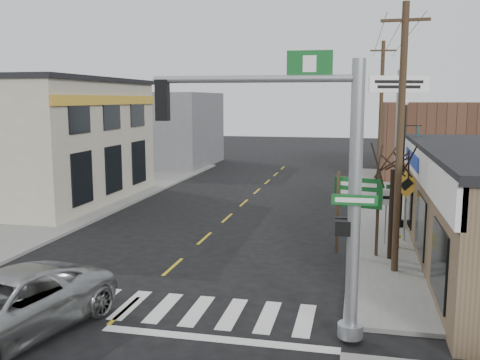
% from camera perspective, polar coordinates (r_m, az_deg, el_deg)
% --- Properties ---
extents(ground, '(140.00, 140.00, 0.00)m').
position_cam_1_polar(ground, '(15.73, -12.21, -13.43)').
color(ground, black).
rests_on(ground, ground).
extents(sidewalk_right, '(6.00, 38.00, 0.13)m').
position_cam_1_polar(sidewalk_right, '(26.98, 18.11, -4.20)').
color(sidewalk_right, slate).
rests_on(sidewalk_right, ground).
extents(sidewalk_left, '(6.00, 38.00, 0.13)m').
position_cam_1_polar(sidewalk_left, '(30.86, -17.39, -2.58)').
color(sidewalk_left, slate).
rests_on(sidewalk_left, ground).
extents(center_line, '(0.12, 56.00, 0.01)m').
position_cam_1_polar(center_line, '(22.86, -3.80, -6.21)').
color(center_line, gold).
rests_on(center_line, ground).
extents(crosswalk, '(11.00, 2.20, 0.01)m').
position_cam_1_polar(crosswalk, '(16.06, -11.60, -12.91)').
color(crosswalk, silver).
rests_on(crosswalk, ground).
extents(left_building, '(12.00, 12.00, 6.80)m').
position_cam_1_polar(left_building, '(33.40, -22.78, 3.75)').
color(left_building, '#B4AC96').
rests_on(left_building, ground).
extents(bldg_distant_right, '(8.00, 10.00, 5.60)m').
position_cam_1_polar(bldg_distant_right, '(43.69, 20.08, 4.10)').
color(bldg_distant_right, '#513425').
rests_on(bldg_distant_right, ground).
extents(bldg_distant_left, '(9.00, 10.00, 6.40)m').
position_cam_1_polar(bldg_distant_left, '(48.45, -8.42, 5.40)').
color(bldg_distant_left, slate).
rests_on(bldg_distant_left, ground).
extents(suv, '(3.94, 6.29, 1.62)m').
position_cam_1_polar(suv, '(14.57, -23.86, -12.39)').
color(suv, gray).
rests_on(suv, ground).
extents(traffic_signal_pole, '(5.39, 0.39, 6.83)m').
position_cam_1_polar(traffic_signal_pole, '(12.70, 8.55, 0.99)').
color(traffic_signal_pole, gray).
rests_on(traffic_signal_pole, sidewalk_right).
extents(guide_sign, '(1.78, 0.14, 3.11)m').
position_cam_1_polar(guide_sign, '(20.09, 12.45, -2.28)').
color(guide_sign, '#402F1E').
rests_on(guide_sign, sidewalk_right).
extents(fire_hydrant, '(0.23, 0.23, 0.73)m').
position_cam_1_polar(fire_hydrant, '(21.83, 16.33, -5.86)').
color(fire_hydrant, yellow).
rests_on(fire_hydrant, sidewalk_right).
extents(ped_crossing_sign, '(1.13, 0.08, 2.90)m').
position_cam_1_polar(ped_crossing_sign, '(22.56, 17.30, -1.34)').
color(ped_crossing_sign, gray).
rests_on(ped_crossing_sign, sidewalk_right).
extents(lamp_post, '(0.74, 0.58, 5.73)m').
position_cam_1_polar(lamp_post, '(24.82, 17.12, 2.69)').
color(lamp_post, black).
rests_on(lamp_post, sidewalk_right).
extents(dance_center_sign, '(3.44, 0.22, 7.32)m').
position_cam_1_polar(dance_center_sign, '(31.09, 16.52, 7.79)').
color(dance_center_sign, gray).
rests_on(dance_center_sign, sidewalk_right).
extents(bare_tree, '(2.44, 2.44, 4.87)m').
position_cam_1_polar(bare_tree, '(19.62, 16.14, 2.76)').
color(bare_tree, black).
rests_on(bare_tree, sidewalk_right).
extents(shrub_front, '(1.15, 1.15, 0.86)m').
position_cam_1_polar(shrub_front, '(19.37, 22.51, -7.90)').
color(shrub_front, '#1C3318').
rests_on(shrub_front, sidewalk_right).
extents(shrub_back, '(1.00, 1.00, 0.75)m').
position_cam_1_polar(shrub_back, '(21.41, 22.48, -6.51)').
color(shrub_back, black).
rests_on(shrub_back, sidewalk_right).
extents(utility_pole_near, '(1.52, 0.23, 8.76)m').
position_cam_1_polar(utility_pole_near, '(18.17, 16.71, 4.37)').
color(utility_pole_near, '#462E22').
rests_on(utility_pole_near, sidewalk_right).
extents(utility_pole_far, '(1.64, 0.25, 9.41)m').
position_cam_1_polar(utility_pole_far, '(36.24, 14.79, 6.93)').
color(utility_pole_far, '#422D1E').
rests_on(utility_pole_far, sidewalk_right).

